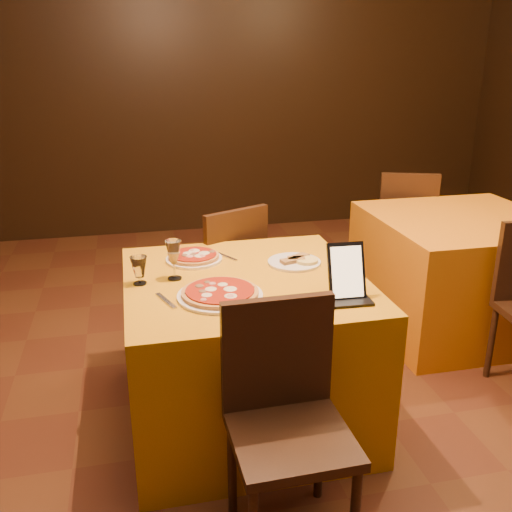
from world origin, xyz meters
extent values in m
cube|color=#5E2D19|center=(0.00, 0.00, -0.01)|extent=(6.00, 7.00, 0.01)
cube|color=black|center=(0.00, 3.50, 1.40)|extent=(6.00, 0.01, 2.80)
cube|color=orange|center=(-0.29, 0.22, 0.38)|extent=(1.10, 1.10, 0.75)
cube|color=orange|center=(1.28, 0.91, 0.38)|extent=(1.10, 1.10, 0.75)
cylinder|color=white|center=(-0.44, 0.03, 0.76)|extent=(0.37, 0.37, 0.01)
cylinder|color=#AD4C23|center=(-0.44, 0.03, 0.77)|extent=(0.33, 0.33, 0.02)
cylinder|color=white|center=(-0.49, 0.51, 0.76)|extent=(0.28, 0.28, 0.01)
cylinder|color=#AD4C23|center=(-0.49, 0.51, 0.77)|extent=(0.25, 0.25, 0.02)
cylinder|color=white|center=(-0.02, 0.35, 0.76)|extent=(0.26, 0.26, 0.01)
cylinder|color=olive|center=(-0.02, 0.35, 0.77)|extent=(0.16, 0.16, 0.02)
cube|color=black|center=(0.08, -0.09, 0.87)|extent=(0.16, 0.10, 0.23)
cube|color=silver|center=(-0.32, 0.05, 0.75)|extent=(0.07, 0.23, 0.01)
cube|color=#B6B6BE|center=(-0.67, 0.04, 0.75)|extent=(0.08, 0.18, 0.01)
cube|color=silver|center=(-0.33, 0.52, 0.75)|extent=(0.09, 0.15, 0.01)
camera|label=1|loc=(-0.79, -2.18, 1.74)|focal=40.00mm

